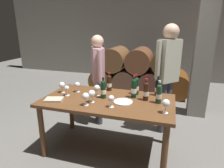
% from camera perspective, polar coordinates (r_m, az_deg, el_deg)
% --- Properties ---
extents(ground_plane, '(14.00, 14.00, 0.00)m').
position_cam_1_polar(ground_plane, '(2.91, -1.21, -18.56)').
color(ground_plane, '#66635E').
extents(cellar_back_wall, '(10.00, 0.24, 2.80)m').
position_cam_1_polar(cellar_back_wall, '(6.50, 10.67, 14.12)').
color(cellar_back_wall, gray).
rests_on(cellar_back_wall, ground_plane).
extents(barrel_stack, '(2.49, 0.90, 1.15)m').
position_cam_1_polar(barrel_stack, '(5.04, 8.00, 3.52)').
color(barrel_stack, '#5A3913').
rests_on(barrel_stack, ground_plane).
extents(stone_pillar, '(0.32, 0.32, 2.60)m').
position_cam_1_polar(stone_pillar, '(3.91, 25.39, 9.62)').
color(stone_pillar, gray).
rests_on(stone_pillar, ground_plane).
extents(dining_table, '(1.70, 0.90, 0.76)m').
position_cam_1_polar(dining_table, '(2.58, -1.30, -6.38)').
color(dining_table, brown).
rests_on(dining_table, ground_plane).
extents(wine_bottle_0, '(0.07, 0.07, 0.31)m').
position_cam_1_polar(wine_bottle_0, '(2.57, 6.46, -1.18)').
color(wine_bottle_0, black).
rests_on(wine_bottle_0, dining_table).
extents(wine_bottle_1, '(0.07, 0.07, 0.29)m').
position_cam_1_polar(wine_bottle_1, '(2.51, 9.94, -2.02)').
color(wine_bottle_1, black).
rests_on(wine_bottle_1, dining_table).
extents(wine_bottle_2, '(0.07, 0.07, 0.29)m').
position_cam_1_polar(wine_bottle_2, '(2.71, 7.16, -0.48)').
color(wine_bottle_2, black).
rests_on(wine_bottle_2, dining_table).
extents(wine_bottle_3, '(0.07, 0.07, 0.28)m').
position_cam_1_polar(wine_bottle_3, '(2.84, -0.84, 0.40)').
color(wine_bottle_3, black).
rests_on(wine_bottle_3, dining_table).
extents(wine_bottle_4, '(0.07, 0.07, 0.28)m').
position_cam_1_polar(wine_bottle_4, '(2.55, -2.58, -1.51)').
color(wine_bottle_4, black).
rests_on(wine_bottle_4, dining_table).
extents(wine_bottle_5, '(0.07, 0.07, 0.29)m').
position_cam_1_polar(wine_bottle_5, '(2.45, 13.64, -2.73)').
color(wine_bottle_5, '#19381E').
rests_on(wine_bottle_5, dining_table).
extents(wine_bottle_6, '(0.07, 0.07, 0.27)m').
position_cam_1_polar(wine_bottle_6, '(2.71, 13.30, -0.90)').
color(wine_bottle_6, black).
rests_on(wine_bottle_6, dining_table).
extents(wine_glass_0, '(0.07, 0.07, 0.15)m').
position_cam_1_polar(wine_glass_0, '(2.27, -0.24, -4.38)').
color(wine_glass_0, white).
rests_on(wine_glass_0, dining_table).
extents(wine_glass_1, '(0.09, 0.09, 0.16)m').
position_cam_1_polar(wine_glass_1, '(2.42, -6.00, -2.89)').
color(wine_glass_1, white).
rests_on(wine_glass_1, dining_table).
extents(wine_glass_2, '(0.08, 0.08, 0.16)m').
position_cam_1_polar(wine_glass_2, '(2.85, -14.51, -0.32)').
color(wine_glass_2, white).
rests_on(wine_glass_2, dining_table).
extents(wine_glass_3, '(0.07, 0.07, 0.14)m').
position_cam_1_polar(wine_glass_3, '(2.71, -13.17, -1.32)').
color(wine_glass_3, white).
rests_on(wine_glass_3, dining_table).
extents(wine_glass_4, '(0.08, 0.08, 0.16)m').
position_cam_1_polar(wine_glass_4, '(2.63, -4.47, -1.23)').
color(wine_glass_4, white).
rests_on(wine_glass_4, dining_table).
extents(wine_glass_5, '(0.09, 0.09, 0.16)m').
position_cam_1_polar(wine_glass_5, '(2.20, 15.62, -5.56)').
color(wine_glass_5, white).
rests_on(wine_glass_5, dining_table).
extents(wine_glass_6, '(0.09, 0.09, 0.16)m').
position_cam_1_polar(wine_glass_6, '(2.34, -7.75, -3.68)').
color(wine_glass_6, white).
rests_on(wine_glass_6, dining_table).
extents(wine_glass_7, '(0.08, 0.08, 0.15)m').
position_cam_1_polar(wine_glass_7, '(2.83, -10.18, -0.28)').
color(wine_glass_7, white).
rests_on(wine_glass_7, dining_table).
extents(tasting_notebook, '(0.26, 0.22, 0.03)m').
position_cam_1_polar(tasting_notebook, '(2.60, -16.70, -4.40)').
color(tasting_notebook, '#B2A893').
rests_on(tasting_notebook, dining_table).
extents(serving_plate, '(0.24, 0.24, 0.01)m').
position_cam_1_polar(serving_plate, '(2.45, 3.28, -5.26)').
color(serving_plate, white).
rests_on(serving_plate, dining_table).
extents(sommelier_presenting, '(0.37, 0.38, 1.72)m').
position_cam_1_polar(sommelier_presenting, '(3.07, 16.13, 4.11)').
color(sommelier_presenting, '#383842').
rests_on(sommelier_presenting, ground_plane).
extents(taster_seated_left, '(0.31, 0.44, 1.54)m').
position_cam_1_polar(taster_seated_left, '(3.28, -4.16, 3.35)').
color(taster_seated_left, '#383842').
rests_on(taster_seated_left, ground_plane).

